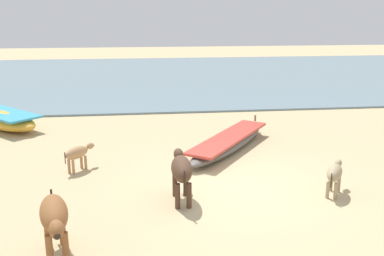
# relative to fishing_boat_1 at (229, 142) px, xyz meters

# --- Properties ---
(ground) EXTENTS (80.00, 80.00, 0.00)m
(ground) POSITION_rel_fishing_boat_1_xyz_m (-0.37, -2.89, -0.23)
(ground) COLOR tan
(sea_water) EXTENTS (60.00, 20.00, 0.08)m
(sea_water) POSITION_rel_fishing_boat_1_xyz_m (-0.37, 14.78, -0.19)
(sea_water) COLOR slate
(sea_water) RESTS_ON ground
(fishing_boat_1) EXTENTS (3.35, 4.17, 0.61)m
(fishing_boat_1) POSITION_rel_fishing_boat_1_xyz_m (0.00, 0.00, 0.00)
(fishing_boat_1) COLOR #5B5651
(fishing_boat_1) RESTS_ON ground
(fishing_boat_2) EXTENTS (3.30, 3.32, 0.78)m
(fishing_boat_2) POSITION_rel_fishing_boat_1_xyz_m (-7.29, 3.30, 0.09)
(fishing_boat_2) COLOR gold
(fishing_boat_2) RESTS_ON ground
(cow_adult_dark) EXTENTS (0.44, 1.53, 0.99)m
(cow_adult_dark) POSITION_rel_fishing_boat_1_xyz_m (-1.73, -3.37, 0.49)
(cow_adult_dark) COLOR #4C3323
(cow_adult_dark) RESTS_ON ground
(calf_near_tan) EXTENTS (0.77, 0.87, 0.65)m
(calf_near_tan) POSITION_rel_fishing_boat_1_xyz_m (-4.17, -1.24, 0.24)
(calf_near_tan) COLOR tan
(calf_near_tan) RESTS_ON ground
(calf_far_dun) EXTENTS (0.75, 0.98, 0.69)m
(calf_far_dun) POSITION_rel_fishing_boat_1_xyz_m (1.66, -3.45, 0.27)
(calf_far_dun) COLOR tan
(calf_far_dun) RESTS_ON ground
(cow_second_adult_brown) EXTENTS (0.70, 1.54, 1.01)m
(cow_second_adult_brown) POSITION_rel_fishing_boat_1_xyz_m (-4.00, -5.32, 0.50)
(cow_second_adult_brown) COLOR brown
(cow_second_adult_brown) RESTS_ON ground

